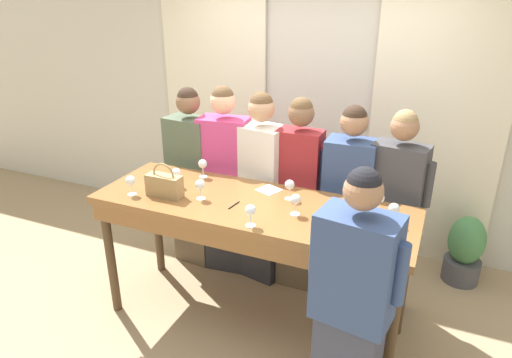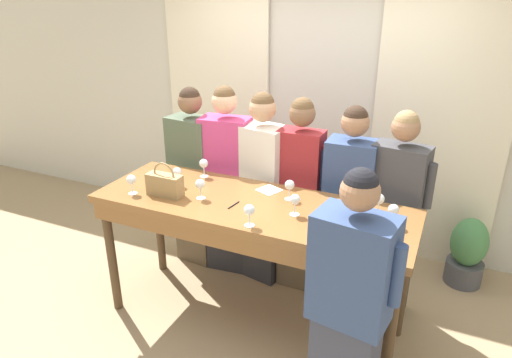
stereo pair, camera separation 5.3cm
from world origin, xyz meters
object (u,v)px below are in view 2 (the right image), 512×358
(guest_cream_sweater, at_px, (262,189))
(wine_glass_back_left, at_px, (295,200))
(wine_glass_back_mid, at_px, (249,211))
(wine_glass_center_left, at_px, (290,186))
(host_pouring, at_px, (349,309))
(wine_bottle, at_px, (347,231))
(handbag, at_px, (165,184))
(guest_striped_shirt, at_px, (299,193))
(guest_navy_coat, at_px, (348,206))
(guest_beige_cap, at_px, (395,213))
(wine_glass_center_mid, at_px, (177,173))
(guest_pink_top, at_px, (227,180))
(potted_plant, at_px, (467,252))
(tasting_bar, at_px, (250,218))
(guest_olive_jacket, at_px, (194,177))
(wine_glass_center_right, at_px, (131,180))
(wine_glass_front_right, at_px, (393,211))
(wine_glass_front_mid, at_px, (204,164))
(wine_glass_front_left, at_px, (379,200))
(wine_glass_back_right, at_px, (200,185))

(guest_cream_sweater, bearing_deg, wine_glass_back_left, -51.51)
(wine_glass_back_left, height_order, wine_glass_back_mid, same)
(wine_glass_center_left, xyz_separation_m, host_pouring, (0.64, -0.77, -0.30))
(wine_bottle, bearing_deg, guest_cream_sweater, 135.00)
(handbag, bearing_deg, guest_striped_shirt, 44.51)
(guest_navy_coat, bearing_deg, guest_beige_cap, -0.00)
(wine_glass_center_mid, xyz_separation_m, guest_navy_coat, (1.19, 0.57, -0.29))
(handbag, relative_size, guest_pink_top, 0.16)
(wine_glass_back_left, relative_size, potted_plant, 0.24)
(tasting_bar, distance_m, potted_plant, 2.04)
(tasting_bar, bearing_deg, wine_bottle, -22.26)
(guest_olive_jacket, bearing_deg, wine_glass_center_right, -90.16)
(wine_glass_back_left, xyz_separation_m, guest_navy_coat, (0.21, 0.66, -0.29))
(tasting_bar, relative_size, guest_cream_sweater, 1.36)
(wine_glass_front_right, relative_size, guest_navy_coat, 0.09)
(wine_glass_front_mid, xyz_separation_m, wine_glass_center_left, (0.77, -0.12, 0.00))
(wine_glass_front_left, xyz_separation_m, wine_glass_back_right, (-1.20, -0.28, 0.00))
(tasting_bar, relative_size, wine_glass_front_mid, 15.39)
(wine_bottle, relative_size, potted_plant, 0.52)
(wine_glass_back_left, distance_m, host_pouring, 0.82)
(wine_glass_center_left, xyz_separation_m, guest_beige_cap, (0.69, 0.45, -0.28))
(handbag, bearing_deg, wine_glass_center_right, -161.80)
(guest_striped_shirt, bearing_deg, wine_glass_back_left, -73.59)
(wine_glass_center_mid, relative_size, wine_glass_center_right, 1.00)
(wine_glass_center_mid, distance_m, guest_navy_coat, 1.35)
(guest_beige_cap, bearing_deg, wine_glass_center_left, -146.85)
(wine_glass_front_left, height_order, guest_olive_jacket, guest_olive_jacket)
(wine_bottle, bearing_deg, guest_beige_cap, 80.76)
(wine_bottle, xyz_separation_m, wine_glass_back_left, (-0.42, 0.28, -0.01))
(wine_glass_center_mid, bearing_deg, handbag, -85.81)
(guest_cream_sweater, distance_m, potted_plant, 1.87)
(wine_glass_back_right, bearing_deg, guest_beige_cap, 28.76)
(wine_glass_front_left, distance_m, guest_olive_jacket, 1.77)
(host_pouring, bearing_deg, guest_striped_shirt, 120.30)
(wine_glass_front_left, distance_m, host_pouring, 0.86)
(wine_glass_center_mid, xyz_separation_m, guest_pink_top, (0.11, 0.57, -0.26))
(wine_glass_center_mid, bearing_deg, wine_glass_center_left, 8.33)
(wine_glass_front_mid, distance_m, wine_glass_center_left, 0.78)
(guest_pink_top, height_order, guest_navy_coat, guest_pink_top)
(wine_glass_back_mid, distance_m, wine_glass_back_right, 0.54)
(wine_glass_front_mid, xyz_separation_m, guest_beige_cap, (1.45, 0.33, -0.28))
(wine_glass_back_mid, bearing_deg, guest_striped_shirt, 89.10)
(wine_glass_front_left, bearing_deg, wine_glass_center_right, -166.37)
(wine_glass_front_right, height_order, wine_glass_center_right, same)
(wine_glass_back_right, xyz_separation_m, guest_pink_top, (-0.16, 0.70, -0.26))
(wine_glass_center_left, relative_size, potted_plant, 0.24)
(wine_glass_back_left, xyz_separation_m, guest_olive_jacket, (-1.19, 0.66, -0.29))
(guest_navy_coat, relative_size, potted_plant, 2.63)
(wine_glass_back_left, distance_m, potted_plant, 1.91)
(guest_pink_top, bearing_deg, guest_striped_shirt, 0.00)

